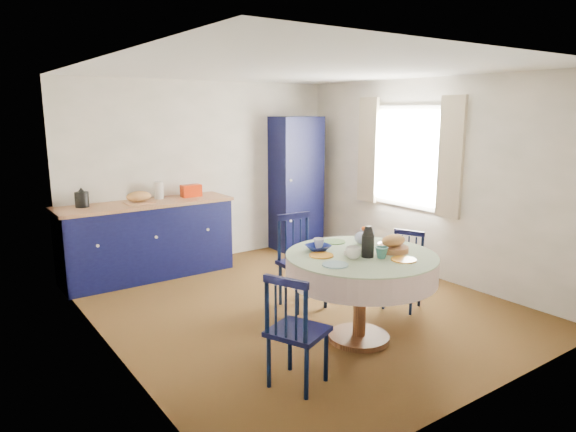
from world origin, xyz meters
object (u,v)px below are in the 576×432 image
at_px(mug_c, 366,239).
at_px(chair_left, 295,330).
at_px(kitchen_counter, 147,238).
at_px(mug_b, 382,253).
at_px(chair_right, 404,270).
at_px(mug_a, 353,253).
at_px(cobalt_bowl, 318,248).
at_px(dining_table, 361,267).
at_px(mug_d, 319,243).
at_px(pantry_cabinet, 296,184).
at_px(chair_far, 301,260).

bearing_deg(mug_c, chair_left, -156.33).
bearing_deg(kitchen_counter, mug_b, -73.05).
relative_size(chair_right, mug_a, 6.16).
bearing_deg(cobalt_bowl, mug_b, -60.71).
xyz_separation_m(dining_table, cobalt_bowl, (-0.25, 0.32, 0.15)).
relative_size(dining_table, mug_c, 11.11).
bearing_deg(kitchen_counter, cobalt_bowl, -75.70).
height_order(chair_right, cobalt_bowl, cobalt_bowl).
bearing_deg(chair_right, mug_a, -92.93).
height_order(dining_table, mug_d, dining_table).
xyz_separation_m(dining_table, mug_a, (-0.17, -0.07, 0.18)).
xyz_separation_m(pantry_cabinet, dining_table, (-1.45, -3.00, -0.30)).
relative_size(chair_far, mug_c, 8.17).
height_order(mug_b, cobalt_bowl, mug_b).
height_order(chair_left, mug_c, mug_c).
distance_m(dining_table, mug_d, 0.46).
height_order(chair_far, mug_d, chair_far).
xyz_separation_m(kitchen_counter, mug_c, (1.20, -2.73, 0.38)).
bearing_deg(dining_table, chair_left, -161.94).
height_order(pantry_cabinet, mug_c, pantry_cabinet).
bearing_deg(kitchen_counter, mug_d, -74.36).
xyz_separation_m(chair_right, mug_c, (-0.67, -0.11, 0.46)).
height_order(chair_far, mug_a, chair_far).
bearing_deg(mug_c, mug_d, 162.69).
bearing_deg(chair_left, dining_table, -95.15).
height_order(chair_left, chair_far, chair_far).
bearing_deg(mug_d, chair_right, -2.09).
relative_size(chair_left, mug_b, 8.28).
bearing_deg(chair_far, chair_right, -34.84).
relative_size(chair_right, cobalt_bowl, 3.76).
relative_size(mug_b, mug_c, 0.90).
relative_size(kitchen_counter, mug_d, 21.22).
relative_size(pantry_cabinet, chair_right, 2.42).
relative_size(mug_c, mug_d, 1.20).
distance_m(chair_right, cobalt_bowl, 1.27).
bearing_deg(pantry_cabinet, mug_a, -116.66).
relative_size(kitchen_counter, mug_a, 16.17).
height_order(dining_table, chair_right, dining_table).
bearing_deg(chair_far, chair_left, -125.06).
height_order(kitchen_counter, mug_b, kitchen_counter).
height_order(chair_far, mug_c, chair_far).
bearing_deg(chair_far, mug_c, -72.44).
xyz_separation_m(dining_table, mug_d, (-0.20, 0.38, 0.17)).
height_order(kitchen_counter, chair_left, kitchen_counter).
distance_m(dining_table, mug_a, 0.25).
relative_size(pantry_cabinet, dining_table, 1.47).
relative_size(pantry_cabinet, chair_far, 2.00).
xyz_separation_m(kitchen_counter, cobalt_bowl, (0.68, -2.63, 0.36)).
xyz_separation_m(chair_left, mug_a, (0.81, 0.25, 0.42)).
distance_m(kitchen_counter, cobalt_bowl, 2.74).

